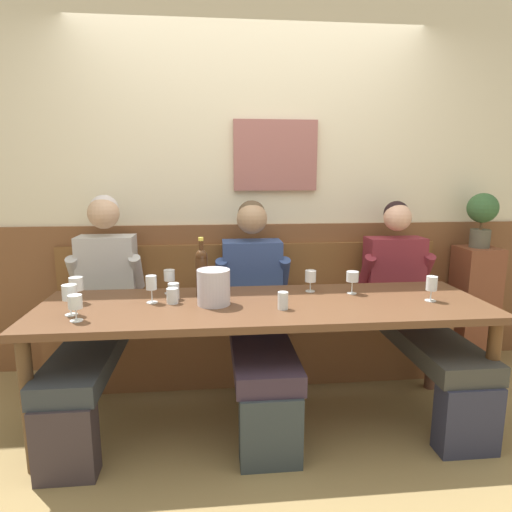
{
  "coord_description": "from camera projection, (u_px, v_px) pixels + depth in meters",
  "views": [
    {
      "loc": [
        -0.28,
        -2.18,
        1.45
      ],
      "look_at": [
        -0.02,
        0.45,
        0.95
      ],
      "focal_mm": 30.59,
      "sensor_mm": 36.0,
      "label": 1
    }
  ],
  "objects": [
    {
      "name": "wine_glass_near_bucket",
      "position": [
        76.0,
        284.0,
        2.44
      ],
      "size": [
        0.08,
        0.08,
        0.15
      ],
      "color": "silver",
      "rests_on": "dining_table"
    },
    {
      "name": "wine_glass_left_end",
      "position": [
        75.0,
        303.0,
        2.14
      ],
      "size": [
        0.07,
        0.07,
        0.13
      ],
      "color": "silver",
      "rests_on": "dining_table"
    },
    {
      "name": "person_center_left_seat",
      "position": [
        256.0,
        305.0,
        2.79
      ],
      "size": [
        0.51,
        1.21,
        1.27
      ],
      "color": "#2E373C",
      "rests_on": "ground"
    },
    {
      "name": "corner_pedestal",
      "position": [
        473.0,
        306.0,
        3.35
      ],
      "size": [
        0.28,
        0.28,
        0.91
      ],
      "primitive_type": "cube",
      "color": "brown",
      "rests_on": "ground"
    },
    {
      "name": "wine_glass_center_rear",
      "position": [
        311.0,
        277.0,
        2.68
      ],
      "size": [
        0.07,
        0.07,
        0.13
      ],
      "color": "silver",
      "rests_on": "dining_table"
    },
    {
      "name": "wall_bench",
      "position": [
        254.0,
        337.0,
        3.19
      ],
      "size": [
        2.81,
        0.42,
        0.94
      ],
      "color": "brown",
      "rests_on": "ground"
    },
    {
      "name": "wine_glass_right_end",
      "position": [
        169.0,
        277.0,
        2.63
      ],
      "size": [
        0.07,
        0.07,
        0.15
      ],
      "color": "silver",
      "rests_on": "dining_table"
    },
    {
      "name": "wine_glass_mid_left",
      "position": [
        432.0,
        285.0,
        2.48
      ],
      "size": [
        0.06,
        0.06,
        0.14
      ],
      "color": "silver",
      "rests_on": "dining_table"
    },
    {
      "name": "water_tumbler_right",
      "position": [
        172.0,
        296.0,
        2.44
      ],
      "size": [
        0.07,
        0.07,
        0.09
      ],
      "primitive_type": "cylinder",
      "color": "silver",
      "rests_on": "dining_table"
    },
    {
      "name": "wine_bottle_green_tall",
      "position": [
        202.0,
        271.0,
        2.57
      ],
      "size": [
        0.07,
        0.07,
        0.35
      ],
      "color": "#3F2412",
      "rests_on": "dining_table"
    },
    {
      "name": "room_wall_back",
      "position": [
        250.0,
        181.0,
        3.24
      ],
      "size": [
        6.8,
        0.12,
        2.8
      ],
      "color": "beige",
      "rests_on": "ground"
    },
    {
      "name": "person_right_seat",
      "position": [
        414.0,
        304.0,
        2.87
      ],
      "size": [
        0.52,
        1.2,
        1.26
      ],
      "color": "#292C40",
      "rests_on": "ground"
    },
    {
      "name": "wine_glass_by_bottle",
      "position": [
        151.0,
        284.0,
        2.44
      ],
      "size": [
        0.06,
        0.06,
        0.16
      ],
      "color": "silver",
      "rests_on": "dining_table"
    },
    {
      "name": "person_center_right_seat",
      "position": [
        97.0,
        306.0,
        2.7
      ],
      "size": [
        0.48,
        1.21,
        1.32
      ],
      "color": "#352C30",
      "rests_on": "ground"
    },
    {
      "name": "water_tumbler_center",
      "position": [
        174.0,
        291.0,
        2.52
      ],
      "size": [
        0.07,
        0.07,
        0.09
      ],
      "primitive_type": "cylinder",
      "color": "silver",
      "rests_on": "dining_table"
    },
    {
      "name": "wine_glass_center_front",
      "position": [
        352.0,
        278.0,
        2.63
      ],
      "size": [
        0.07,
        0.07,
        0.14
      ],
      "color": "silver",
      "rests_on": "dining_table"
    },
    {
      "name": "ice_bucket",
      "position": [
        214.0,
        287.0,
        2.41
      ],
      "size": [
        0.18,
        0.18,
        0.2
      ],
      "primitive_type": "cylinder",
      "color": "#BBB5C0",
      "rests_on": "dining_table"
    },
    {
      "name": "water_tumbler_left",
      "position": [
        283.0,
        301.0,
        2.33
      ],
      "size": [
        0.06,
        0.06,
        0.09
      ],
      "primitive_type": "cylinder",
      "color": "silver",
      "rests_on": "dining_table"
    },
    {
      "name": "wine_glass_mid_right",
      "position": [
        70.0,
        293.0,
        2.22
      ],
      "size": [
        0.07,
        0.07,
        0.16
      ],
      "color": "silver",
      "rests_on": "dining_table"
    },
    {
      "name": "wood_wainscot_panel",
      "position": [
        251.0,
        295.0,
        3.34
      ],
      "size": [
        6.8,
        0.03,
        1.08
      ],
      "primitive_type": "cube",
      "color": "brown",
      "rests_on": "ground"
    },
    {
      "name": "ground_plane",
      "position": [
        267.0,
        440.0,
        2.43
      ],
      "size": [
        6.8,
        6.8,
        0.02
      ],
      "primitive_type": "cube",
      "color": "olive",
      "rests_on": "ground"
    },
    {
      "name": "potted_plant",
      "position": [
        482.0,
        214.0,
        3.22
      ],
      "size": [
        0.22,
        0.22,
        0.41
      ],
      "color": "#524E3F",
      "rests_on": "corner_pedestal"
    },
    {
      "name": "dining_table",
      "position": [
        264.0,
        316.0,
        2.47
      ],
      "size": [
        2.51,
        0.76,
        0.74
      ],
      "color": "brown",
      "rests_on": "ground"
    }
  ]
}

